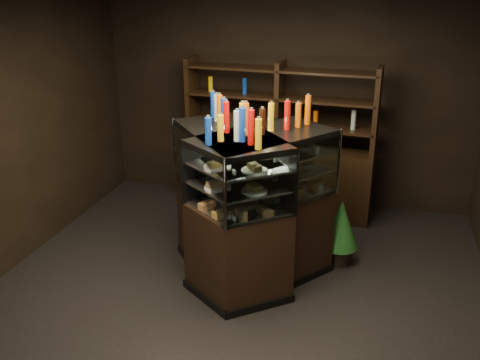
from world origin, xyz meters
name	(u,v)px	position (x,y,z in m)	size (l,w,h in m)	color
ground	(239,289)	(0.00, 0.00, 0.00)	(5.00, 5.00, 0.00)	black
room_shell	(238,102)	(0.00, 0.00, 1.94)	(5.02, 5.02, 3.01)	black
display_case	(246,232)	(0.01, 0.26, 0.53)	(1.79, 1.61, 1.59)	black
food_display	(246,172)	(0.01, 0.25, 1.19)	(1.29, 1.15, 0.48)	gold
bottles_top	(246,119)	(0.01, 0.26, 1.73)	(1.11, 1.01, 0.30)	yellow
potted_conifer	(341,223)	(0.94, 0.82, 0.48)	(0.39, 0.39, 0.84)	black
back_shelving	(278,168)	(-0.01, 2.05, 0.60)	(2.49, 0.58, 2.00)	black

